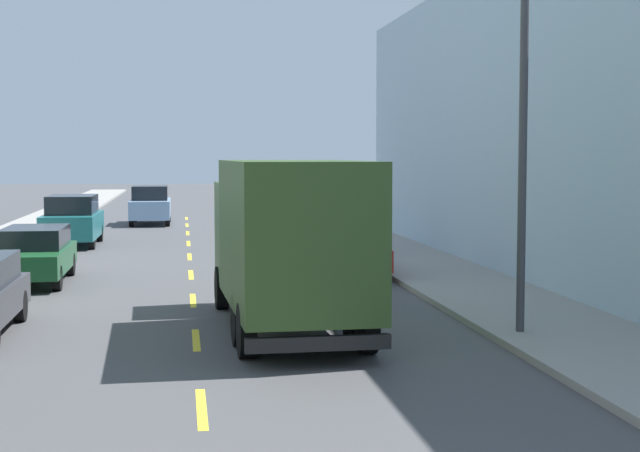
% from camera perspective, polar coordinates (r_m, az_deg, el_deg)
% --- Properties ---
extents(ground_plane, '(160.00, 160.00, 0.00)m').
position_cam_1_polar(ground_plane, '(36.40, -7.71, -1.31)').
color(ground_plane, '#424244').
extents(sidewalk_right, '(3.20, 120.00, 0.14)m').
position_cam_1_polar(sidewalk_right, '(35.17, 3.96, -1.36)').
color(sidewalk_right, gray).
rests_on(sidewalk_right, ground_plane).
extents(lane_centerline_dashes, '(0.14, 47.20, 0.01)m').
position_cam_1_polar(lane_centerline_dashes, '(30.93, -7.63, -2.28)').
color(lane_centerline_dashes, yellow).
rests_on(lane_centerline_dashes, ground_plane).
extents(street_lamp, '(1.35, 0.28, 7.41)m').
position_cam_1_polar(street_lamp, '(18.59, 11.45, 6.93)').
color(street_lamp, '#38383D').
rests_on(street_lamp, sidewalk_right).
extents(delivery_box_truck, '(2.65, 7.61, 3.38)m').
position_cam_1_polar(delivery_box_truck, '(19.03, -1.92, -0.54)').
color(delivery_box_truck, '#2D471E').
rests_on(delivery_box_truck, ground_plane).
extents(parked_suv_teal, '(1.98, 4.81, 1.93)m').
position_cam_1_polar(parked_suv_teal, '(38.28, -14.33, 0.35)').
color(parked_suv_teal, '#195B60').
rests_on(parked_suv_teal, ground_plane).
extents(parked_sedan_red, '(1.83, 4.51, 1.43)m').
position_cam_1_polar(parked_sedan_red, '(27.79, 1.53, -1.44)').
color(parked_sedan_red, '#AD1E1E').
rests_on(parked_sedan_red, ground_plane).
extents(parked_hatchback_burgundy, '(1.78, 4.02, 1.50)m').
position_cam_1_polar(parked_hatchback_burgundy, '(51.68, -2.96, 1.19)').
color(parked_hatchback_burgundy, maroon).
rests_on(parked_hatchback_burgundy, ground_plane).
extents(parked_wagon_white, '(1.82, 4.70, 1.50)m').
position_cam_1_polar(parked_wagon_white, '(33.46, -0.07, -0.38)').
color(parked_wagon_white, silver).
rests_on(parked_wagon_white, ground_plane).
extents(parked_wagon_forest, '(1.84, 4.71, 1.50)m').
position_cam_1_polar(parked_wagon_forest, '(27.50, -16.45, -1.55)').
color(parked_wagon_forest, '#194C28').
rests_on(parked_wagon_forest, ground_plane).
extents(moving_sky_sedan, '(1.95, 4.80, 1.93)m').
position_cam_1_polar(moving_sky_sedan, '(49.23, -9.93, 1.25)').
color(moving_sky_sedan, '#7A9EC6').
rests_on(moving_sky_sedan, ground_plane).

